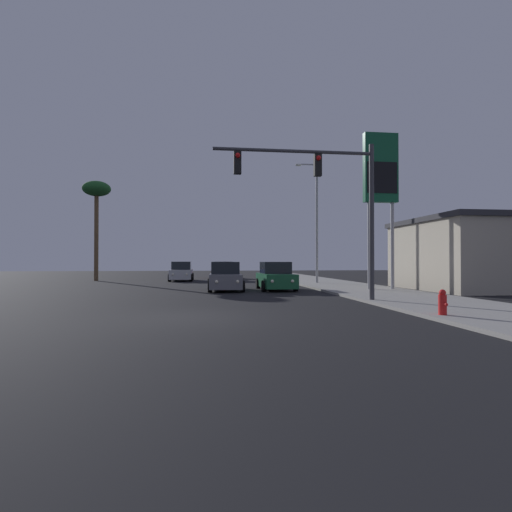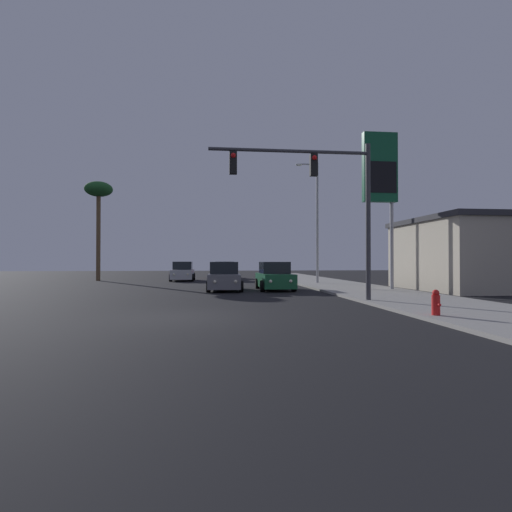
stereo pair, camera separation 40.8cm
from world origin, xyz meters
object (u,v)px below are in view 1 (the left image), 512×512
object	(u,v)px
car_red	(221,271)
palm_tree_mid	(97,194)
car_green	(276,277)
street_lamp	(315,216)
fire_hydrant	(443,303)
car_blue	(223,272)
gas_station_sign	(381,176)
car_grey	(225,278)
car_silver	(181,272)
traffic_light_mast	(328,189)

from	to	relation	value
car_red	palm_tree_mid	distance (m)	13.75
car_green	street_lamp	distance (m)	8.05
fire_hydrant	car_blue	bearing A→B (deg)	102.72
street_lamp	gas_station_sign	xyz separation A→B (m)	(1.91, -7.15, 1.50)
car_grey	palm_tree_mid	xyz separation A→B (m)	(-10.69, 12.89, 6.83)
palm_tree_mid	fire_hydrant	bearing A→B (deg)	-56.61
car_silver	car_blue	bearing A→B (deg)	-174.22
traffic_light_mast	gas_station_sign	xyz separation A→B (m)	(5.01, 5.99, 1.92)
car_blue	car_green	world-z (taller)	same
car_blue	fire_hydrant	bearing A→B (deg)	100.56
car_red	fire_hydrant	distance (m)	30.18
car_green	gas_station_sign	xyz separation A→B (m)	(5.87, -1.66, 5.86)
car_silver	fire_hydrant	size ratio (longest dim) A/B	5.67
car_blue	car_grey	distance (m)	12.35
car_red	street_lamp	bearing A→B (deg)	121.17
car_green	traffic_light_mast	xyz separation A→B (m)	(0.86, -7.64, 3.93)
car_silver	street_lamp	bearing A→B (deg)	148.27
car_silver	traffic_light_mast	xyz separation A→B (m)	(7.16, -19.52, 3.93)
car_grey	palm_tree_mid	size ratio (longest dim) A/B	0.50
traffic_light_mast	street_lamp	xyz separation A→B (m)	(3.10, 13.14, 0.42)
car_red	car_grey	bearing A→B (deg)	90.59
car_red	street_lamp	size ratio (longest dim) A/B	0.48
car_grey	car_red	world-z (taller)	same
car_green	gas_station_sign	size ratio (longest dim) A/B	0.48
traffic_light_mast	street_lamp	size ratio (longest dim) A/B	0.75
car_green	car_grey	xyz separation A→B (m)	(-3.02, -0.11, 0.00)
car_silver	traffic_light_mast	world-z (taller)	traffic_light_mast
street_lamp	car_blue	bearing A→B (deg)	134.54
gas_station_sign	fire_hydrant	size ratio (longest dim) A/B	11.84
car_silver	car_red	distance (m)	6.49
palm_tree_mid	car_blue	bearing A→B (deg)	-2.81
car_grey	traffic_light_mast	distance (m)	9.34
car_green	car_red	size ratio (longest dim) A/B	1.00
car_red	street_lamp	distance (m)	14.18
fire_hydrant	palm_tree_mid	xyz separation A→B (m)	(-16.60, 25.19, 7.11)
street_lamp	gas_station_sign	world-z (taller)	same
car_silver	street_lamp	world-z (taller)	street_lamp
car_grey	fire_hydrant	world-z (taller)	car_grey
gas_station_sign	palm_tree_mid	xyz separation A→B (m)	(-19.57, 14.44, 0.98)
street_lamp	palm_tree_mid	size ratio (longest dim) A/B	1.03
car_silver	palm_tree_mid	world-z (taller)	palm_tree_mid
car_blue	street_lamp	size ratio (longest dim) A/B	0.48
car_blue	palm_tree_mid	xyz separation A→B (m)	(-11.04, 0.54, 6.83)
car_grey	fire_hydrant	bearing A→B (deg)	117.36
traffic_light_mast	street_lamp	distance (m)	13.51
car_blue	car_red	bearing A→B (deg)	-92.39
car_blue	car_green	distance (m)	12.52
car_green	fire_hydrant	xyz separation A→B (m)	(2.89, -12.41, -0.27)
car_red	gas_station_sign	size ratio (longest dim) A/B	0.48
traffic_light_mast	car_red	bearing A→B (deg)	98.03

